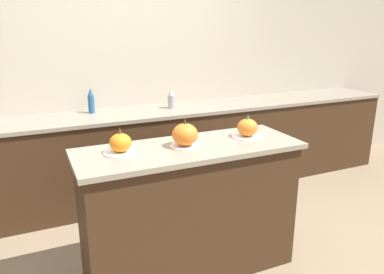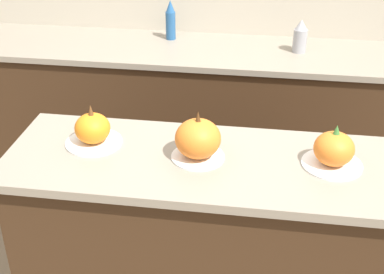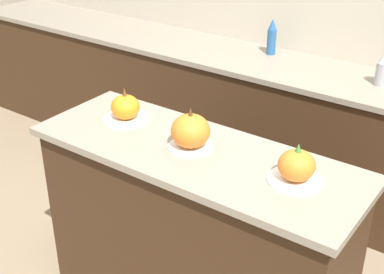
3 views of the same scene
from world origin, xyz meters
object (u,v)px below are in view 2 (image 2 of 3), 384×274
at_px(pumpkin_cake_center, 198,140).
at_px(bottle_tall, 171,21).
at_px(pumpkin_cake_left, 93,130).
at_px(pumpkin_cake_right, 334,151).
at_px(bottle_short, 300,37).

distance_m(pumpkin_cake_center, bottle_tall, 1.49).
distance_m(pumpkin_cake_left, pumpkin_cake_right, 0.93).
bearing_deg(pumpkin_cake_right, pumpkin_cake_center, -177.84).
xyz_separation_m(pumpkin_cake_left, bottle_tall, (0.05, 1.40, 0.02)).
relative_size(pumpkin_cake_center, bottle_short, 1.05).
bearing_deg(bottle_tall, pumpkin_cake_center, -75.65).
relative_size(pumpkin_cake_right, bottle_short, 1.16).
bearing_deg(pumpkin_cake_right, pumpkin_cake_left, 178.22).
height_order(bottle_tall, bottle_short, bottle_tall).
bearing_deg(pumpkin_cake_right, bottle_short, 93.61).
xyz_separation_m(pumpkin_cake_center, bottle_short, (0.42, 1.33, -0.02)).
xyz_separation_m(pumpkin_cake_left, bottle_short, (0.84, 1.28, -0.01)).
bearing_deg(pumpkin_cake_right, bottle_tall, 121.36).
distance_m(pumpkin_cake_center, pumpkin_cake_right, 0.50).
relative_size(pumpkin_cake_right, bottle_tall, 0.92).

